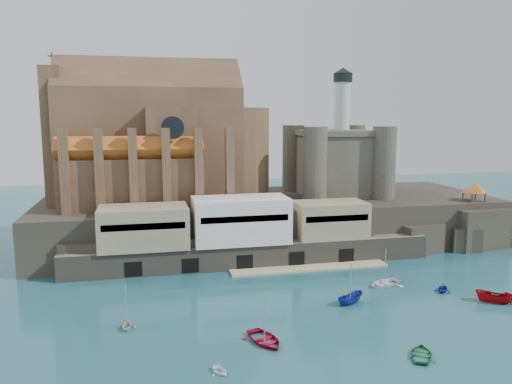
{
  "coord_description": "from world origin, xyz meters",
  "views": [
    {
      "loc": [
        -27.44,
        -67.7,
        28.33
      ],
      "look_at": [
        -5.1,
        32.0,
        12.63
      ],
      "focal_mm": 35.0,
      "sensor_mm": 36.0,
      "label": 1
    }
  ],
  "objects_px": {
    "boat_1": "(219,373)",
    "pavilion": "(474,188)",
    "boat_0": "(265,342)",
    "church": "(160,145)",
    "castle_keep": "(336,159)",
    "boat_2": "(350,304)"
  },
  "relations": [
    {
      "from": "pavilion",
      "to": "boat_2",
      "type": "xyz_separation_m",
      "value": [
        -39.61,
        -26.17,
        -12.73
      ]
    },
    {
      "from": "church",
      "to": "boat_2",
      "type": "height_order",
      "value": "church"
    },
    {
      "from": "castle_keep",
      "to": "boat_0",
      "type": "bearing_deg",
      "value": -119.98
    },
    {
      "from": "boat_1",
      "to": "church",
      "type": "bearing_deg",
      "value": 66.84
    },
    {
      "from": "boat_0",
      "to": "boat_1",
      "type": "relative_size",
      "value": 2.38
    },
    {
      "from": "pavilion",
      "to": "castle_keep",
      "type": "bearing_deg",
      "value": 149.82
    },
    {
      "from": "pavilion",
      "to": "church",
      "type": "bearing_deg",
      "value": 166.52
    },
    {
      "from": "castle_keep",
      "to": "boat_2",
      "type": "bearing_deg",
      "value": -108.36
    },
    {
      "from": "church",
      "to": "boat_0",
      "type": "xyz_separation_m",
      "value": [
        10.73,
        -51.88,
        -22.13
      ]
    },
    {
      "from": "boat_1",
      "to": "boat_0",
      "type": "bearing_deg",
      "value": 15.97
    },
    {
      "from": "castle_keep",
      "to": "pavilion",
      "type": "distance_m",
      "value": 30.5
    },
    {
      "from": "church",
      "to": "boat_1",
      "type": "xyz_separation_m",
      "value": [
        4.03,
        -58.15,
        -22.13
      ]
    },
    {
      "from": "church",
      "to": "boat_1",
      "type": "height_order",
      "value": "church"
    },
    {
      "from": "boat_0",
      "to": "boat_2",
      "type": "distance_m",
      "value": 18.62
    },
    {
      "from": "boat_0",
      "to": "pavilion",
      "type": "bearing_deg",
      "value": 16.33
    },
    {
      "from": "boat_1",
      "to": "pavilion",
      "type": "bearing_deg",
      "value": 7.14
    },
    {
      "from": "church",
      "to": "pavilion",
      "type": "height_order",
      "value": "church"
    },
    {
      "from": "church",
      "to": "boat_0",
      "type": "bearing_deg",
      "value": -78.32
    },
    {
      "from": "boat_2",
      "to": "boat_1",
      "type": "bearing_deg",
      "value": 100.83
    },
    {
      "from": "church",
      "to": "boat_0",
      "type": "height_order",
      "value": "church"
    },
    {
      "from": "church",
      "to": "castle_keep",
      "type": "bearing_deg",
      "value": -1.11
    },
    {
      "from": "pavilion",
      "to": "boat_1",
      "type": "bearing_deg",
      "value": -145.74
    }
  ]
}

